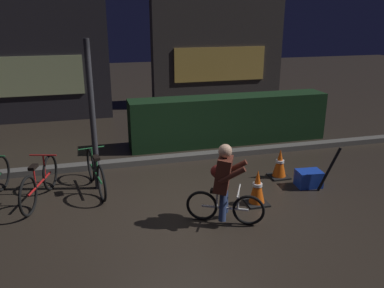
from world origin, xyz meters
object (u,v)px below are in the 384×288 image
at_px(street_post, 93,118).
at_px(parked_bike_center_left, 96,173).
at_px(cyclist, 224,183).
at_px(blue_crate, 309,179).
at_px(traffic_cone_near, 257,188).
at_px(parked_bike_left_mid, 40,183).
at_px(closed_umbrella, 329,169).
at_px(traffic_cone_far, 280,164).

xyz_separation_m(street_post, parked_bike_center_left, (-0.02, -0.06, -0.99)).
bearing_deg(parked_bike_center_left, cyclist, -141.67).
bearing_deg(parked_bike_center_left, street_post, -30.44).
relative_size(street_post, blue_crate, 5.98).
relative_size(parked_bike_center_left, traffic_cone_near, 2.59).
relative_size(parked_bike_left_mid, cyclist, 1.24).
distance_m(street_post, parked_bike_center_left, 0.99).
distance_m(traffic_cone_near, closed_umbrella, 1.44).
bearing_deg(closed_umbrella, blue_crate, 144.31).
distance_m(street_post, parked_bike_left_mid, 1.38).
height_order(traffic_cone_near, blue_crate, traffic_cone_near).
distance_m(parked_bike_left_mid, blue_crate, 4.70).
height_order(parked_bike_center_left, blue_crate, parked_bike_center_left).
bearing_deg(parked_bike_left_mid, closed_umbrella, -84.41).
height_order(street_post, cyclist, street_post).
bearing_deg(cyclist, parked_bike_center_left, 164.49).
height_order(parked_bike_left_mid, parked_bike_center_left, parked_bike_left_mid).
bearing_deg(cyclist, traffic_cone_near, 55.88).
bearing_deg(traffic_cone_far, blue_crate, -57.67).
bearing_deg(blue_crate, traffic_cone_far, 122.33).
bearing_deg(parked_bike_left_mid, cyclist, -101.98).
bearing_deg(blue_crate, traffic_cone_near, -161.53).
height_order(street_post, parked_bike_left_mid, street_post).
distance_m(traffic_cone_near, traffic_cone_far, 1.26).
bearing_deg(cyclist, closed_umbrella, 41.22).
height_order(parked_bike_center_left, traffic_cone_near, parked_bike_center_left).
relative_size(parked_bike_left_mid, traffic_cone_far, 2.72).
relative_size(cyclist, closed_umbrella, 1.47).
xyz_separation_m(parked_bike_left_mid, parked_bike_center_left, (0.92, 0.21, -0.01)).
bearing_deg(parked_bike_center_left, traffic_cone_far, -104.81).
bearing_deg(traffic_cone_near, cyclist, -150.86).
xyz_separation_m(street_post, traffic_cone_near, (2.52, -1.30, -1.03)).
bearing_deg(closed_umbrella, street_post, 175.61).
height_order(street_post, traffic_cone_near, street_post).
distance_m(street_post, blue_crate, 4.00).
distance_m(parked_bike_left_mid, closed_umbrella, 4.96).
bearing_deg(street_post, parked_bike_left_mid, -163.97).
bearing_deg(closed_umbrella, parked_bike_center_left, 176.52).
bearing_deg(street_post, blue_crate, -13.61).
bearing_deg(traffic_cone_far, street_post, 173.55).
distance_m(street_post, traffic_cone_far, 3.57).
xyz_separation_m(street_post, parked_bike_left_mid, (-0.94, -0.27, -0.98)).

